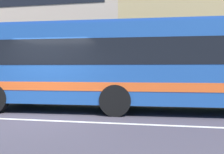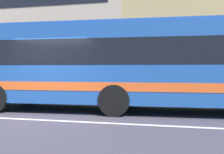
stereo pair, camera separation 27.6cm
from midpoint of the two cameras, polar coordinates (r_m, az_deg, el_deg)
name	(u,v)px [view 2 (the right image)]	position (r m, az deg, el deg)	size (l,w,h in m)	color
ground_plane	(36,120)	(7.92, -15.56, -9.11)	(160.00, 160.00, 0.00)	#443E49
lane_centre_line	(36,120)	(7.92, -15.56, -9.08)	(60.00, 0.16, 0.01)	silver
hedge_row_far	(111,89)	(13.01, 0.46, -2.78)	(23.73, 1.10, 0.93)	#2C652D
apartment_block_left	(23,21)	(25.93, -18.80, 11.57)	(20.91, 11.78, 11.96)	#C5AC96
transit_bus	(140,63)	(9.15, 7.09, 3.06)	(11.85, 3.11, 3.07)	#204E97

